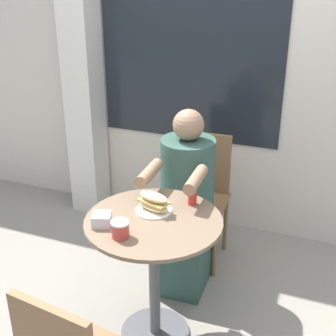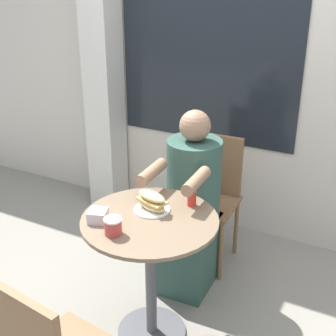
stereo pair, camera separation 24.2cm
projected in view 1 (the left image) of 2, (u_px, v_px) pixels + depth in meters
The scene contains 10 objects.
ground_plane at pixel (155, 333), 2.64m from camera, with size 8.00×8.00×0.00m, color gray.
storefront_wall at pixel (229, 43), 3.22m from camera, with size 8.00×0.09×2.80m.
lattice_pillar at pixel (82, 65), 3.51m from camera, with size 0.24×0.24×2.40m.
cafe_table at pixel (154, 253), 2.42m from camera, with size 0.70×0.70×0.74m.
diner_chair at pixel (201, 186), 3.18m from camera, with size 0.40×0.40×0.87m.
seated_diner at pixel (185, 212), 2.89m from camera, with size 0.35×0.60×1.15m.
sandwich_on_plate at pixel (154, 203), 2.40m from camera, with size 0.19×0.19×0.10m.
drink_cup at pixel (120, 229), 2.17m from camera, with size 0.09×0.09×0.08m.
napkin_box at pixel (102, 220), 2.28m from camera, with size 0.12×0.12×0.06m.
condiment_bottle at pixel (192, 195), 2.46m from camera, with size 0.05×0.05×0.11m.
Camera 1 is at (0.81, -1.86, 1.93)m, focal length 50.00 mm.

